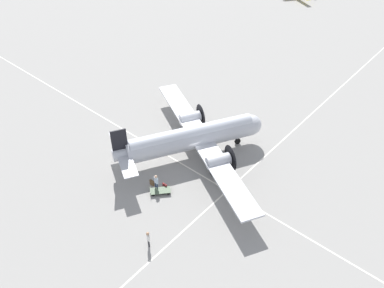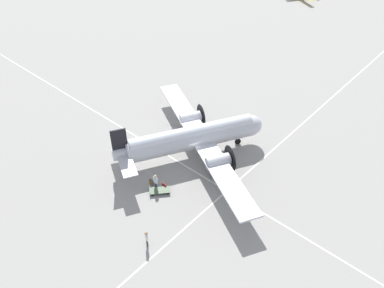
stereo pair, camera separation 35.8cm
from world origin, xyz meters
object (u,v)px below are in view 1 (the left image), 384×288
(crew_foreground, at_px, (148,238))
(suitcase_upright_spare, at_px, (165,186))
(suitcase_near_door, at_px, (152,183))
(airliner_main, at_px, (195,137))
(passenger_boarding, at_px, (156,181))
(baggage_cart, at_px, (160,191))

(crew_foreground, distance_m, suitcase_upright_spare, 6.93)
(suitcase_near_door, bearing_deg, airliner_main, 88.77)
(passenger_boarding, relative_size, suitcase_near_door, 2.78)
(airliner_main, height_order, passenger_boarding, airliner_main)
(airliner_main, relative_size, baggage_cart, 10.33)
(airliner_main, bearing_deg, suitcase_upright_spare, -141.36)
(crew_foreground, height_order, passenger_boarding, passenger_boarding)
(passenger_boarding, distance_m, suitcase_upright_spare, 1.19)
(airliner_main, xyz_separation_m, suitcase_near_door, (-0.14, -6.44, -2.07))
(suitcase_near_door, relative_size, baggage_cart, 0.31)
(airliner_main, xyz_separation_m, crew_foreground, (4.81, -11.64, -1.34))
(crew_foreground, xyz_separation_m, suitcase_upright_spare, (-3.74, 5.77, -0.79))
(crew_foreground, bearing_deg, airliner_main, 139.69)
(suitcase_upright_spare, bearing_deg, passenger_boarding, -123.86)
(airliner_main, height_order, suitcase_near_door, airliner_main)
(crew_foreground, height_order, baggage_cart, crew_foreground)
(suitcase_upright_spare, bearing_deg, suitcase_near_door, -154.68)
(passenger_boarding, xyz_separation_m, suitcase_upright_spare, (0.45, 0.67, -0.87))
(baggage_cart, bearing_deg, crew_foreground, -103.32)
(airliner_main, xyz_separation_m, passenger_boarding, (0.62, -6.54, -1.26))
(baggage_cart, bearing_deg, passenger_boarding, 119.54)
(crew_foreground, bearing_deg, suitcase_near_door, 160.79)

